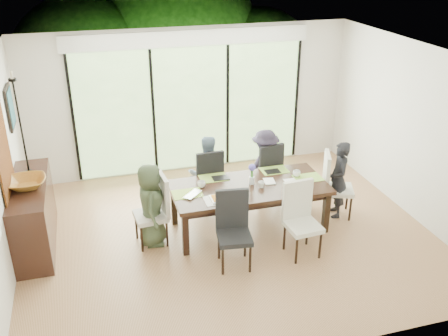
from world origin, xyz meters
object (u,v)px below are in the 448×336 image
object	(u,v)px
vase	(252,180)
sideboard	(33,214)
chair_left_end	(150,211)
person_far_left	(207,172)
chair_near_right	(304,221)
chair_near_left	(234,232)
person_right_end	(338,180)
table_top	(249,187)
bowl	(26,183)
laptop	(196,195)
person_left_end	(151,205)
chair_far_left	(207,177)
cup_c	(297,174)
person_far_right	(265,165)
cup_b	(261,185)
cup_a	(202,184)
chair_far_right	(264,170)
chair_right_end	(339,185)

from	to	relation	value
vase	sideboard	world-z (taller)	sideboard
chair_left_end	person_far_left	size ratio (longest dim) A/B	0.85
chair_left_end	chair_near_right	world-z (taller)	same
chair_near_left	person_far_left	xyz separation A→B (m)	(0.05, 1.70, 0.09)
vase	sideboard	size ratio (longest dim) A/B	0.07
chair_near_left	person_right_end	world-z (taller)	person_right_end
person_right_end	sideboard	size ratio (longest dim) A/B	0.72
table_top	bowl	distance (m)	3.15
laptop	bowl	size ratio (longest dim) A/B	0.62
person_left_end	sideboard	world-z (taller)	person_left_end
chair_far_left	cup_c	bearing A→B (deg)	146.78
table_top	person_right_end	xyz separation A→B (m)	(1.48, 0.00, -0.07)
table_top	person_far_right	distance (m)	1.00
table_top	chair_far_left	distance (m)	0.98
person_far_left	sideboard	world-z (taller)	person_far_left
chair_near_left	chair_near_right	world-z (taller)	same
chair_far_left	bowl	world-z (taller)	bowl
cup_c	bowl	world-z (taller)	bowl
chair_near_right	person_right_end	xyz separation A→B (m)	(0.98, 0.87, 0.09)
bowl	person_far_right	bearing A→B (deg)	7.79
bowl	chair_far_left	bearing A→B (deg)	11.07
chair_far_left	person_far_right	size ratio (longest dim) A/B	0.85
person_right_end	vase	distance (m)	1.44
laptop	cup_b	world-z (taller)	cup_b
chair_left_end	cup_a	distance (m)	0.85
vase	laptop	world-z (taller)	vase
chair_far_left	cup_b	world-z (taller)	chair_far_left
chair_far_right	cup_a	world-z (taller)	chair_far_right
table_top	cup_b	size ratio (longest dim) A/B	24.00
chair_far_left	laptop	world-z (taller)	chair_far_left
chair_far_left	vase	bearing A→B (deg)	119.75
person_left_end	sideboard	bearing A→B (deg)	85.54
chair_far_right	chair_near_left	bearing A→B (deg)	48.16
chair_near_right	person_far_left	size ratio (longest dim) A/B	0.85
chair_near_left	sideboard	world-z (taller)	chair_near_left
chair_far_right	person_far_right	size ratio (longest dim) A/B	0.85
person_right_end	person_far_right	bearing A→B (deg)	-117.55
person_far_left	laptop	size ratio (longest dim) A/B	3.91
person_far_left	sideboard	distance (m)	2.70
chair_near_left	person_far_right	size ratio (longest dim) A/B	0.85
cup_c	chair_right_end	bearing A→B (deg)	-8.13
person_left_end	person_far_left	size ratio (longest dim) A/B	1.00
chair_near_left	chair_left_end	bearing A→B (deg)	146.49
person_far_right	bowl	world-z (taller)	person_far_right
chair_near_left	chair_near_right	bearing A→B (deg)	7.51
person_left_end	cup_a	bearing A→B (deg)	-68.89
laptop	cup_a	size ratio (longest dim) A/B	2.66
person_left_end	cup_b	world-z (taller)	person_left_end
person_far_right	sideboard	distance (m)	3.69
person_right_end	chair_far_left	bearing A→B (deg)	-99.57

